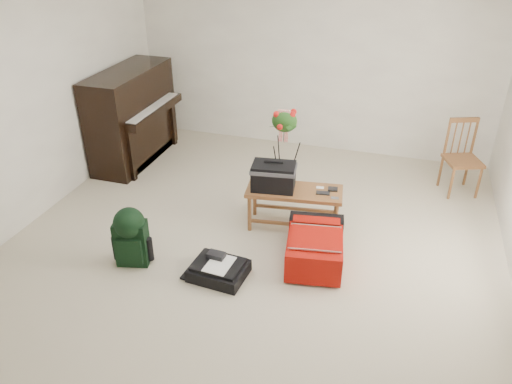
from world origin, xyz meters
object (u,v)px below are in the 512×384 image
(bench, at_px, (280,180))
(green_backpack, at_px, (130,234))
(piano, at_px, (133,118))
(red_suitcase, at_px, (316,244))
(flower_stand, at_px, (283,157))
(dining_chair, at_px, (463,158))
(black_duffel, at_px, (219,269))

(bench, xyz_separation_m, green_backpack, (-1.19, -1.11, -0.22))
(piano, xyz_separation_m, red_suitcase, (2.85, -1.55, -0.42))
(green_backpack, xyz_separation_m, flower_stand, (1.08, 1.62, 0.24))
(piano, relative_size, red_suitcase, 1.74)
(red_suitcase, distance_m, green_backpack, 1.80)
(dining_chair, xyz_separation_m, black_duffel, (-2.22, -2.45, -0.36))
(bench, bearing_deg, red_suitcase, -52.86)
(bench, bearing_deg, green_backpack, -144.68)
(bench, height_order, green_backpack, bench)
(red_suitcase, height_order, flower_stand, flower_stand)
(bench, bearing_deg, flower_stand, 93.67)
(red_suitcase, relative_size, green_backpack, 1.40)
(dining_chair, bearing_deg, black_duffel, -153.12)
(bench, relative_size, flower_stand, 0.90)
(bench, distance_m, green_backpack, 1.64)
(bench, bearing_deg, black_duffel, -114.20)
(piano, height_order, red_suitcase, piano)
(black_duffel, bearing_deg, dining_chair, 52.38)
(black_duffel, bearing_deg, piano, 138.58)
(piano, height_order, flower_stand, piano)
(dining_chair, bearing_deg, green_backpack, -161.98)
(green_backpack, bearing_deg, bench, 28.81)
(red_suitcase, relative_size, flower_stand, 0.73)
(red_suitcase, bearing_deg, black_duffel, -155.50)
(green_backpack, bearing_deg, flower_stand, 42.06)
(red_suitcase, relative_size, black_duffel, 1.59)
(red_suitcase, bearing_deg, piano, 142.25)
(piano, relative_size, green_backpack, 2.45)
(red_suitcase, bearing_deg, flower_stand, 111.59)
(bench, distance_m, flower_stand, 0.53)
(dining_chair, distance_m, green_backpack, 3.98)
(bench, height_order, red_suitcase, bench)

